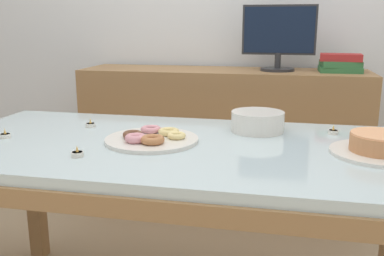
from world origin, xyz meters
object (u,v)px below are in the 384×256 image
object	(u,v)px
tealight_centre	(5,135)
cake_chocolate_round	(379,146)
tealight_near_cakes	(77,154)
tealight_near_front	(333,132)
book_stack	(340,63)
pastry_platter	(152,138)
plate_stack	(258,121)
computer_monitor	(279,38)
tealight_right_edge	(91,125)

from	to	relation	value
tealight_centre	cake_chocolate_round	bearing A→B (deg)	2.94
tealight_near_cakes	tealight_near_front	bearing A→B (deg)	29.68
tealight_near_front	tealight_near_cakes	bearing A→B (deg)	-150.32
book_stack	tealight_near_cakes	distance (m)	1.68
tealight_near_cakes	tealight_near_front	size ratio (longest dim) A/B	1.00
tealight_centre	pastry_platter	bearing A→B (deg)	6.48
tealight_near_cakes	tealight_near_front	distance (m)	0.97
plate_stack	computer_monitor	bearing A→B (deg)	86.47
cake_chocolate_round	pastry_platter	bearing A→B (deg)	-179.62
cake_chocolate_round	tealight_right_edge	bearing A→B (deg)	171.49
book_stack	tealight_centre	distance (m)	1.81
computer_monitor	plate_stack	size ratio (longest dim) A/B	2.02
book_stack	tealight_near_cakes	xyz separation A→B (m)	(-0.96, -1.37, -0.19)
plate_stack	tealight_near_front	world-z (taller)	plate_stack
book_stack	cake_chocolate_round	distance (m)	1.15
computer_monitor	tealight_near_cakes	size ratio (longest dim) A/B	10.60
pastry_platter	tealight_near_cakes	world-z (taller)	pastry_platter
tealight_near_front	cake_chocolate_round	bearing A→B (deg)	-64.87
plate_stack	tealight_near_front	size ratio (longest dim) A/B	5.25
tealight_near_cakes	tealight_centre	xyz separation A→B (m)	(-0.37, 0.16, 0.00)
plate_stack	tealight_right_edge	world-z (taller)	plate_stack
cake_chocolate_round	plate_stack	size ratio (longest dim) A/B	1.49
tealight_centre	tealight_near_front	size ratio (longest dim) A/B	1.00
tealight_centre	computer_monitor	bearing A→B (deg)	51.01
plate_stack	tealight_centre	size ratio (longest dim) A/B	5.25
pastry_platter	computer_monitor	bearing A→B (deg)	69.76
tealight_near_cakes	computer_monitor	bearing A→B (deg)	66.22
pastry_platter	tealight_near_front	bearing A→B (deg)	21.14
computer_monitor	book_stack	size ratio (longest dim) A/B	1.77
computer_monitor	tealight_right_edge	distance (m)	1.27
pastry_platter	tealight_centre	size ratio (longest dim) A/B	8.52
cake_chocolate_round	tealight_centre	xyz separation A→B (m)	(-1.33, -0.07, -0.02)
tealight_right_edge	tealight_near_front	xyz separation A→B (m)	(0.98, 0.09, 0.00)
tealight_near_cakes	tealight_right_edge	bearing A→B (deg)	109.30
tealight_near_cakes	tealight_centre	bearing A→B (deg)	156.76
pastry_platter	tealight_centre	bearing A→B (deg)	-173.52
book_stack	plate_stack	distance (m)	1.01
tealight_right_edge	tealight_centre	world-z (taller)	same
tealight_centre	tealight_near_front	bearing A→B (deg)	14.67
plate_stack	tealight_centre	bearing A→B (deg)	-161.79
tealight_right_edge	tealight_centre	distance (m)	0.33
tealight_centre	book_stack	bearing A→B (deg)	42.28
tealight_right_edge	tealight_centre	xyz separation A→B (m)	(-0.24, -0.23, 0.00)
tealight_near_cakes	pastry_platter	bearing A→B (deg)	51.03
plate_stack	tealight_near_cakes	bearing A→B (deg)	-139.70
pastry_platter	tealight_centre	world-z (taller)	pastry_platter
book_stack	pastry_platter	xyz separation A→B (m)	(-0.78, -1.15, -0.19)
computer_monitor	tealight_centre	world-z (taller)	computer_monitor
computer_monitor	pastry_platter	distance (m)	1.26
computer_monitor	tealight_near_cakes	world-z (taller)	computer_monitor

